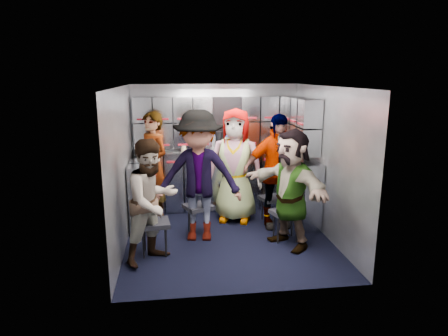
{
  "coord_description": "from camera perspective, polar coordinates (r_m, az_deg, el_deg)",
  "views": [
    {
      "loc": [
        -0.73,
        -5.23,
        2.25
      ],
      "look_at": [
        -0.01,
        0.35,
        0.93
      ],
      "focal_mm": 32.0,
      "sensor_mm": 36.0,
      "label": 1
    }
  ],
  "objects": [
    {
      "name": "right_cabinet",
      "position": [
        6.4,
        10.95,
        -2.92
      ],
      "size": [
        0.28,
        1.2,
        1.0
      ],
      "primitive_type": "cube",
      "color": "#A0A6B0",
      "rests_on": "ground"
    },
    {
      "name": "wall_left",
      "position": [
        5.41,
        -14.3,
        -0.05
      ],
      "size": [
        0.04,
        3.0,
        2.1
      ],
      "primitive_type": "cube",
      "color": "gray",
      "rests_on": "ground"
    },
    {
      "name": "attendant_arc_d",
      "position": [
        5.96,
        7.44,
        -0.47
      ],
      "size": [
        1.02,
        0.46,
        1.71
      ],
      "primitive_type": "imported",
      "rotation": [
        0.0,
        0.0,
        0.04
      ],
      "color": "black",
      "rests_on": "ground"
    },
    {
      "name": "red_latch_strip",
      "position": [
        6.51,
        -0.77,
        1.04
      ],
      "size": [
        2.6,
        0.02,
        0.03
      ],
      "primitive_type": "cube",
      "color": "maroon",
      "rests_on": "cart_bank_back"
    },
    {
      "name": "bottle_right",
      "position": [
        6.63,
        0.43,
        3.58
      ],
      "size": [
        0.07,
        0.07,
        0.23
      ],
      "primitive_type": "cylinder",
      "color": "white",
      "rests_on": "counter"
    },
    {
      "name": "attendant_arc_e",
      "position": [
        5.31,
        9.49,
        -2.92
      ],
      "size": [
        1.09,
        1.52,
        1.59
      ],
      "primitive_type": "imported",
      "rotation": [
        0.0,
        0.0,
        -1.1
      ],
      "color": "black",
      "rests_on": "ground"
    },
    {
      "name": "wall_back",
      "position": [
        6.88,
        -1.17,
        3.14
      ],
      "size": [
        2.8,
        0.04,
        2.1
      ],
      "primitive_type": "cube",
      "color": "gray",
      "rests_on": "ground"
    },
    {
      "name": "locker_bank_right",
      "position": [
        6.3,
        11.06,
        6.02
      ],
      "size": [
        0.28,
        1.0,
        0.82
      ],
      "primitive_type": "cube",
      "color": "#A0A6B0",
      "rests_on": "wall_right"
    },
    {
      "name": "ceiling",
      "position": [
        5.28,
        0.58,
        11.56
      ],
      "size": [
        2.8,
        3.0,
        0.02
      ],
      "primitive_type": "cube",
      "color": "silver",
      "rests_on": "wall_back"
    },
    {
      "name": "cart_bank_back",
      "position": [
        6.79,
        -0.96,
        -1.78
      ],
      "size": [
        2.68,
        0.38,
        0.99
      ],
      "primitive_type": "cube",
      "color": "#A0A6B0",
      "rests_on": "ground"
    },
    {
      "name": "attendant_standing",
      "position": [
        6.32,
        -10.09,
        0.23
      ],
      "size": [
        0.7,
        0.74,
        1.71
      ],
      "primitive_type": "imported",
      "rotation": [
        0.0,
        0.0,
        -0.91
      ],
      "color": "black",
      "rests_on": "ground"
    },
    {
      "name": "jump_seat_center",
      "position": [
        6.45,
        1.34,
        -3.33
      ],
      "size": [
        0.41,
        0.39,
        0.47
      ],
      "rotation": [
        0.0,
        0.0,
        0.05
      ],
      "color": "black",
      "rests_on": "ground"
    },
    {
      "name": "floor",
      "position": [
        5.74,
        0.53,
        -9.88
      ],
      "size": [
        3.0,
        3.0,
        0.0
      ],
      "primitive_type": "plane",
      "color": "black",
      "rests_on": "ground"
    },
    {
      "name": "wall_right",
      "position": [
        5.78,
        14.44,
        0.77
      ],
      "size": [
        0.04,
        3.0,
        2.1
      ],
      "primitive_type": "cube",
      "color": "gray",
      "rests_on": "ground"
    },
    {
      "name": "coffee_niche",
      "position": [
        6.75,
        0.42,
        6.56
      ],
      "size": [
        0.46,
        0.16,
        0.84
      ],
      "primitive_type": null,
      "color": "black",
      "rests_on": "wall_back"
    },
    {
      "name": "counter",
      "position": [
        6.68,
        -0.98,
        2.54
      ],
      "size": [
        2.68,
        0.42,
        0.03
      ],
      "primitive_type": "cube",
      "color": "#B9BBC1",
      "rests_on": "cart_bank_back"
    },
    {
      "name": "cart_bank_left",
      "position": [
        6.07,
        -11.43,
        -3.89
      ],
      "size": [
        0.38,
        0.76,
        0.99
      ],
      "primitive_type": "cube",
      "color": "#A0A6B0",
      "rests_on": "ground"
    },
    {
      "name": "attendant_arc_b",
      "position": [
        5.44,
        -3.64,
        -1.19
      ],
      "size": [
        1.25,
        0.82,
        1.8
      ],
      "primitive_type": "imported",
      "rotation": [
        0.0,
        0.0,
        -0.14
      ],
      "color": "black",
      "rests_on": "ground"
    },
    {
      "name": "cup_right",
      "position": [
        6.82,
        8.49,
        3.15
      ],
      "size": [
        0.08,
        0.08,
        0.09
      ],
      "primitive_type": "cylinder",
      "color": "#C5B38A",
      "rests_on": "counter"
    },
    {
      "name": "locker_bank_back",
      "position": [
        6.67,
        -1.05,
        6.65
      ],
      "size": [
        2.68,
        0.28,
        0.82
      ],
      "primitive_type": "cube",
      "color": "#A0A6B0",
      "rests_on": "wall_back"
    },
    {
      "name": "bottle_mid",
      "position": [
        6.57,
        -4.05,
        3.61
      ],
      "size": [
        0.06,
        0.06,
        0.26
      ],
      "primitive_type": "cylinder",
      "color": "white",
      "rests_on": "counter"
    },
    {
      "name": "attendant_arc_c",
      "position": [
        6.16,
        1.62,
        0.34
      ],
      "size": [
        0.99,
        0.8,
        1.76
      ],
      "primitive_type": "imported",
      "rotation": [
        0.0,
        0.0,
        -0.31
      ],
      "color": "black",
      "rests_on": "ground"
    },
    {
      "name": "cup_left",
      "position": [
        6.57,
        -5.78,
        2.85
      ],
      "size": [
        0.08,
        0.08,
        0.1
      ],
      "primitive_type": "cylinder",
      "color": "#C5B38A",
      "rests_on": "counter"
    },
    {
      "name": "jump_seat_mid_left",
      "position": [
        5.76,
        -3.69,
        -5.75
      ],
      "size": [
        0.47,
        0.46,
        0.43
      ],
      "rotation": [
        0.0,
        0.0,
        0.41
      ],
      "color": "black",
      "rests_on": "ground"
    },
    {
      "name": "jump_seat_near_right",
      "position": [
        5.6,
        8.8,
        -6.53
      ],
      "size": [
        0.45,
        0.44,
        0.42
      ],
      "rotation": [
        0.0,
        0.0,
        0.33
      ],
      "color": "black",
      "rests_on": "ground"
    },
    {
      "name": "bottle_left",
      "position": [
        6.6,
        -1.52,
        3.62
      ],
      "size": [
        0.07,
        0.07,
        0.25
      ],
      "primitive_type": "cylinder",
      "color": "white",
      "rests_on": "counter"
    },
    {
      "name": "attendant_arc_a",
      "position": [
        4.89,
        -10.18,
        -4.73
      ],
      "size": [
        0.94,
        0.92,
        1.53
      ],
      "primitive_type": "imported",
      "rotation": [
        0.0,
        0.0,
        0.73
      ],
      "color": "black",
      "rests_on": "ground"
    },
    {
      "name": "jump_seat_near_left",
      "position": [
        5.19,
        -9.92,
        -8.03
      ],
      "size": [
        0.41,
        0.39,
        0.44
      ],
      "rotation": [
        0.0,
        0.0,
        0.11
      ],
      "color": "black",
      "rests_on": "ground"
    },
    {
      "name": "jump_seat_mid_right",
      "position": [
        6.26,
        6.89,
        -4.49
      ],
      "size": [
        0.42,
        0.41,
        0.41
      ],
      "rotation": [
        0.0,
        0.0,
        0.29
      ],
      "color": "black",
      "rests_on": "ground"
    }
  ]
}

